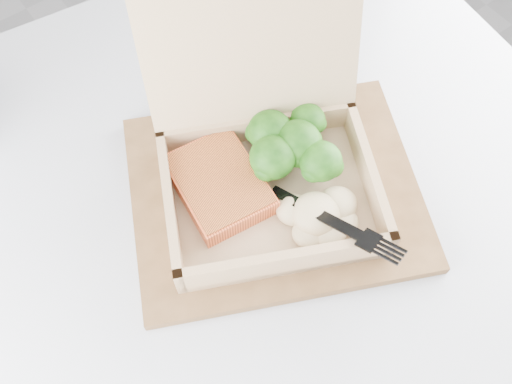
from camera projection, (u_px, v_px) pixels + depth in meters
floor at (61, 272)px, 1.43m from camera, size 4.00×4.00×0.00m
cafe_table at (261, 277)px, 0.83m from camera, size 0.97×0.97×0.75m
serving_tray at (275, 192)px, 0.67m from camera, size 0.41×0.38×0.01m
takeout_container at (264, 148)px, 0.63m from camera, size 0.32×0.32×0.22m
salmon_fillet at (219, 184)px, 0.64m from camera, size 0.10×0.13×0.02m
broccoli_pile at (297, 148)px, 0.65m from camera, size 0.12×0.12×0.04m
mashed_potatoes at (316, 214)px, 0.62m from camera, size 0.09×0.08×0.03m
plastic_fork at (298, 201)px, 0.62m from camera, size 0.06×0.17×0.03m
receipt at (217, 87)px, 0.75m from camera, size 0.12×0.14×0.00m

